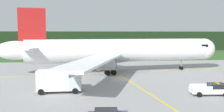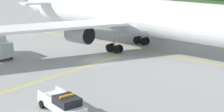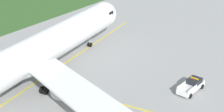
% 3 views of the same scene
% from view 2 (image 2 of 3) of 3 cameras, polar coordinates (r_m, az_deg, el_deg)
% --- Properties ---
extents(ground, '(320.00, 320.00, 0.00)m').
position_cam_2_polar(ground, '(48.86, -2.30, -0.78)').
color(ground, '#959493').
extents(taxiway_centerline_main, '(66.93, 9.99, 0.01)m').
position_cam_2_polar(taxiway_centerline_main, '(54.32, 5.23, 0.78)').
color(taxiway_centerline_main, yellow).
rests_on(taxiway_centerline_main, ground).
extents(taxiway_centerline_spur, '(4.47, 28.83, 0.01)m').
position_cam_2_polar(taxiway_centerline_spur, '(41.88, -10.72, -3.72)').
color(taxiway_centerline_spur, yellow).
rests_on(taxiway_centerline_spur, ground).
extents(airliner, '(52.21, 51.77, 14.48)m').
position_cam_2_polar(airliner, '(53.72, 4.74, 6.10)').
color(airliner, white).
rests_on(airliner, ground).
extents(ops_pickup_truck, '(5.76, 2.64, 1.94)m').
position_cam_2_polar(ops_pickup_truck, '(32.47, -7.81, -7.47)').
color(ops_pickup_truck, silver).
rests_on(ops_pickup_truck, ground).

